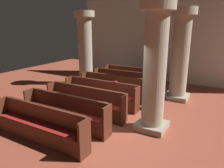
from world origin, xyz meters
TOP-DOWN VIEW (x-y plane):
  - ground_plane at (0.00, 0.00)m, footprint 19.20×19.20m
  - back_wall at (0.00, 6.08)m, footprint 10.00×0.16m
  - pew_row_0 at (-0.93, 4.17)m, footprint 3.12×0.47m
  - pew_row_1 at (-0.93, 3.16)m, footprint 3.12×0.46m
  - pew_row_2 at (-0.93, 2.14)m, footprint 3.12×0.46m
  - pew_row_3 at (-0.93, 1.13)m, footprint 3.12×0.47m
  - pew_row_4 at (-0.93, 0.11)m, footprint 3.12×0.46m
  - pew_row_5 at (-0.93, -0.91)m, footprint 3.12×0.46m
  - pew_row_6 at (-0.93, -1.92)m, footprint 3.12×0.47m
  - pillar_aisle_side at (1.47, 3.39)m, footprint 1.02×1.02m
  - pillar_far_side at (-3.28, 3.36)m, footprint 1.02×1.02m
  - pillar_aisle_rear at (1.47, 0.24)m, footprint 0.94×0.94m
  - lectern at (-0.47, 5.18)m, footprint 0.48×0.45m
  - hymn_book at (-0.39, 1.31)m, footprint 0.13×0.18m
  - kneeler_box_red at (0.86, 1.62)m, footprint 0.38×0.30m
  - kneeler_box_navy at (0.96, 2.69)m, footprint 0.34×0.29m

SIDE VIEW (x-z plane):
  - ground_plane at x=0.00m, z-range 0.00..0.00m
  - kneeler_box_red at x=0.86m, z-range 0.00..0.22m
  - kneeler_box_navy at x=0.96m, z-range 0.00..0.25m
  - lectern at x=-0.47m, z-range -0.09..0.99m
  - pew_row_0 at x=-0.93m, z-range 0.03..0.99m
  - pew_row_1 at x=-0.93m, z-range 0.03..0.99m
  - pew_row_2 at x=-0.93m, z-range 0.03..0.99m
  - pew_row_3 at x=-0.93m, z-range 0.03..0.99m
  - pew_row_4 at x=-0.93m, z-range 0.03..0.99m
  - pew_row_5 at x=-0.93m, z-range 0.03..0.99m
  - pew_row_6 at x=-0.93m, z-range 0.03..0.99m
  - hymn_book at x=-0.39m, z-range 0.96..0.98m
  - pillar_aisle_side at x=1.47m, z-range 0.07..3.78m
  - pillar_far_side at x=-3.28m, z-range 0.07..3.78m
  - pillar_aisle_rear at x=1.47m, z-range 0.07..3.78m
  - back_wall at x=0.00m, z-range 0.00..4.50m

